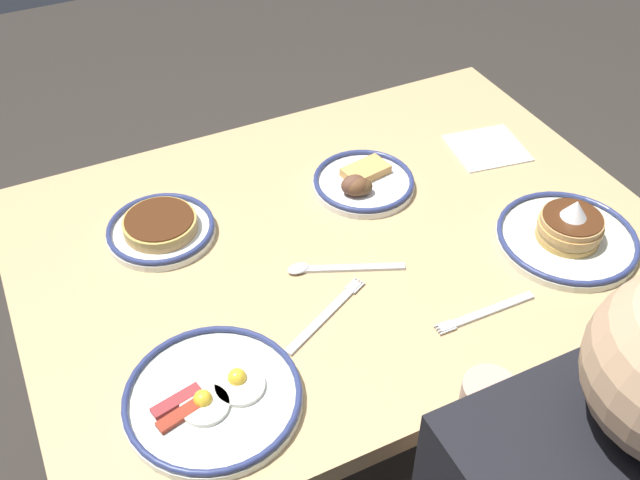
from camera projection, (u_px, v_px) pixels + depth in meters
name	position (u px, v px, depth m)	size (l,w,h in m)	color
ground_plane	(335.00, 455.00, 1.87)	(6.00, 6.00, 0.00)	#312C27
dining_table	(339.00, 270.00, 1.43)	(1.17, 0.85, 0.75)	tan
plate_near_main	(363.00, 182.00, 1.47)	(0.20, 0.20, 0.05)	white
plate_center_pancakes	(568.00, 234.00, 1.34)	(0.26, 0.26, 0.10)	silver
plate_far_companion	(161.00, 228.00, 1.36)	(0.20, 0.20, 0.04)	white
plate_far_side	(213.00, 397.00, 1.09)	(0.27, 0.27, 0.04)	white
paper_napkin	(487.00, 148.00, 1.58)	(0.15, 0.14, 0.00)	white
fork_near	(326.00, 315.00, 1.22)	(0.19, 0.11, 0.01)	silver
fork_far	(485.00, 313.00, 1.23)	(0.19, 0.02, 0.01)	silver
tea_spoon	(329.00, 268.00, 1.30)	(0.20, 0.09, 0.01)	silver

